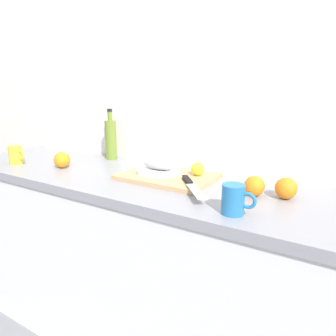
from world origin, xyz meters
name	(u,v)px	position (x,y,z in m)	size (l,w,h in m)	color
ground_plane	(132,332)	(0.00, 0.00, 0.00)	(12.00, 12.00, 0.00)	slate
back_wall	(163,98)	(0.00, 0.33, 1.25)	(3.20, 0.05, 2.50)	white
kitchen_counter	(129,258)	(0.00, 0.00, 0.45)	(2.00, 0.60, 0.90)	white
cutting_board	(168,176)	(0.21, 0.05, 0.91)	(0.41, 0.30, 0.02)	tan
white_plate	(159,171)	(0.15, 0.05, 0.93)	(0.21, 0.21, 0.01)	white
fish_fillet	(159,166)	(0.15, 0.05, 0.95)	(0.16, 0.07, 0.04)	#999E99
chef_knife	(190,184)	(0.38, -0.06, 0.93)	(0.21, 0.24, 0.02)	silver
lemon_0	(198,169)	(0.33, 0.10, 0.95)	(0.06, 0.06, 0.06)	yellow
olive_oil_bottle	(111,139)	(-0.29, 0.22, 1.02)	(0.06, 0.06, 0.29)	olive
coffee_mug_0	(16,155)	(-0.65, -0.15, 0.95)	(0.11, 0.07, 0.10)	yellow
coffee_mug_1	(234,199)	(0.61, -0.20, 0.95)	(0.12, 0.08, 0.10)	#2672B2
orange_0	(62,160)	(-0.37, -0.07, 0.94)	(0.08, 0.08, 0.08)	orange
orange_1	(286,188)	(0.72, 0.05, 0.94)	(0.08, 0.08, 0.08)	orange
orange_2	(254,186)	(0.61, 0.02, 0.94)	(0.08, 0.08, 0.08)	orange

